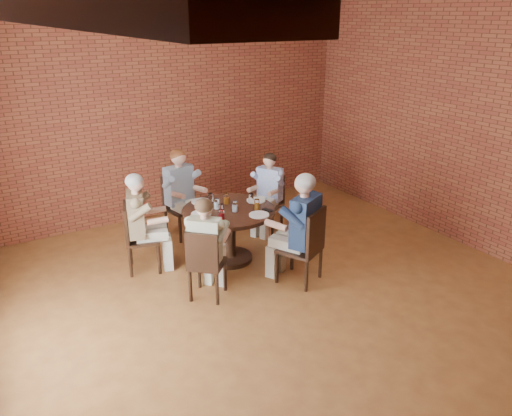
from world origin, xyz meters
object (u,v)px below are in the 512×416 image
chair_a (270,200)px  diner_a (268,194)px  diner_c (142,223)px  diner_e (300,229)px  diner_d (207,249)px  chair_d (205,262)px  dining_table (229,224)px  chair_b (179,203)px  diner_b (182,194)px  chair_e (307,244)px  chair_c (136,235)px  smartphone (268,210)px

chair_a → diner_a: (-0.06, -0.04, 0.13)m
diner_c → diner_e: (1.57, -1.29, 0.05)m
diner_d → chair_d: bearing=90.0°
dining_table → chair_b: size_ratio=1.31×
chair_b → diner_b: (0.02, -0.08, 0.16)m
diner_d → diner_b: bearing=-60.5°
dining_table → diner_a: bearing=29.3°
chair_a → diner_e: diner_e is taller
diner_a → chair_e: size_ratio=1.25×
dining_table → diner_c: diner_c is taller
chair_a → chair_c: 2.20m
diner_d → diner_e: (1.15, -0.25, 0.08)m
diner_e → chair_d: bearing=-36.5°
chair_c → smartphone: 1.73m
diner_a → chair_d: diner_a is taller
diner_e → dining_table: bearing=-90.0°
chair_a → chair_b: chair_b is taller
diner_b → chair_c: 1.19m
chair_a → diner_e: bearing=-49.1°
diner_a → chair_e: bearing=-45.0°
chair_a → diner_a: bearing=-90.0°
chair_a → diner_b: bearing=-140.7°
chair_e → diner_b: bearing=-97.7°
chair_b → diner_b: bearing=-90.0°
chair_b → diner_e: size_ratio=0.66×
diner_c → diner_d: 1.12m
diner_d → diner_e: 1.18m
chair_b → diner_c: size_ratio=0.71×
chair_e → smartphone: bearing=-108.3°
dining_table → chair_d: bearing=-133.9°
chair_c → smartphone: bearing=-95.5°
chair_b → dining_table: bearing=-90.0°
diner_b → chair_d: bearing=-116.8°
dining_table → diner_e: bearing=-62.8°
dining_table → diner_b: (-0.22, 1.07, 0.14)m
chair_a → chair_d: size_ratio=0.99×
chair_b → diner_a: bearing=-38.2°
diner_a → chair_d: (-1.69, -1.29, -0.13)m
dining_table → chair_c: (-1.16, 0.37, -0.02)m
diner_b → chair_c: diner_b is taller
chair_b → diner_c: (-0.85, -0.81, 0.15)m
diner_c → diner_e: size_ratio=0.93×
diner_e → smartphone: diner_e is taller
chair_a → chair_e: size_ratio=0.90×
diner_d → diner_e: bearing=-148.5°
chair_c → dining_table: bearing=-90.0°
diner_a → diner_c: diner_c is taller
chair_a → diner_d: size_ratio=0.70×
chair_a → chair_e: (-0.50, -1.61, 0.04)m
diner_c → chair_e: size_ratio=1.34×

